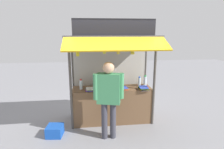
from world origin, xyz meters
name	(u,v)px	position (x,y,z in m)	size (l,w,h in m)	color
ground_plane	(112,120)	(0.00, 0.00, 0.00)	(20.00, 20.00, 0.00)	gray
stall_counter	(112,105)	(0.00, 0.00, 0.44)	(1.97, 0.60, 0.88)	brown
stall_structure	(111,62)	(0.00, 0.10, 1.53)	(2.17, 1.48, 2.53)	#4C4742
water_bottle_rear_center	(139,82)	(0.72, 0.07, 1.00)	(0.07, 0.07, 0.26)	silver
water_bottle_far_right	(95,83)	(-0.42, 0.04, 1.02)	(0.08, 0.08, 0.29)	silver
water_bottle_far_left	(81,84)	(-0.77, 0.01, 1.00)	(0.07, 0.07, 0.26)	silver
water_bottle_front_right	(145,81)	(0.88, 0.09, 1.01)	(0.08, 0.08, 0.28)	silver
water_bottle_mid_left	(145,81)	(0.92, 0.19, 0.99)	(0.06, 0.06, 0.23)	silver
water_bottle_back_right	(100,81)	(-0.29, 0.20, 1.02)	(0.08, 0.08, 0.29)	silver
magazine_stack_back_left	(90,89)	(-0.54, -0.11, 0.91)	(0.24, 0.28, 0.05)	blue
magazine_stack_right	(124,88)	(0.29, -0.08, 0.90)	(0.21, 0.30, 0.04)	red
magazine_stack_front_left	(144,88)	(0.75, -0.22, 0.92)	(0.25, 0.30, 0.07)	white
banana_bunch_inner_left	(118,51)	(0.09, -0.40, 1.85)	(0.09, 0.09, 0.27)	#332D23
banana_bunch_leftmost	(133,51)	(0.41, -0.40, 1.85)	(0.10, 0.10, 0.29)	#332D23
banana_bunch_inner_right	(104,50)	(-0.21, -0.40, 1.88)	(0.09, 0.09, 0.26)	#332D23
banana_bunch_rightmost	(78,53)	(-0.79, -0.40, 1.82)	(0.11, 0.10, 0.31)	#332D23
vendor_person	(109,94)	(-0.17, -0.80, 1.01)	(0.64, 0.32, 1.68)	#383842
plastic_crate	(55,131)	(-1.35, -0.57, 0.12)	(0.34, 0.34, 0.24)	#194CB2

